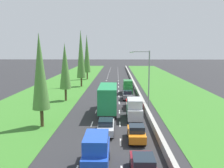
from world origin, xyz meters
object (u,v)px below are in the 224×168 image
Objects in this scene: silver_sedan_centre_lane at (106,126)px; green_van_right_lane at (128,87)px; poplar_tree_fourth at (81,54)px; red_sedan_right_lane at (132,103)px; silver_hatchback_centre_lane at (110,95)px; orange_hatchback_right_lane at (136,133)px; poplar_tree_third at (65,66)px; poplar_tree_fifth at (87,54)px; maroon_sedan_right_lane at (143,167)px; green_box_truck_centre_lane at (108,99)px; grey_hatchback_right_lane at (127,95)px; silver_van_right_lane at (134,109)px; poplar_tree_second at (40,72)px; street_light_mast at (147,75)px; blue_van_centre_lane at (97,152)px.

silver_sedan_centre_lane is 0.92× the size of green_van_right_lane.
green_van_right_lane is 15.72m from poplar_tree_fourth.
silver_hatchback_centre_lane is (-3.57, 6.32, 0.02)m from red_sedan_right_lane.
poplar_tree_third reaches higher than orange_hatchback_right_lane.
green_van_right_lane is 26.76m from poplar_tree_fifth.
maroon_sedan_right_lane is 18.01m from green_box_truck_centre_lane.
grey_hatchback_right_lane is 0.38× the size of poplar_tree_third.
orange_hatchback_right_lane is at bearing -92.34° from silver_van_right_lane.
poplar_tree_second reaches higher than silver_sedan_centre_lane.
silver_van_right_lane is 12.87m from poplar_tree_second.
blue_van_centre_lane is at bearing -107.03° from street_light_mast.
silver_hatchback_centre_lane is at bearing 135.39° from street_light_mast.
silver_hatchback_centre_lane is at bearing 90.03° from silver_sedan_centre_lane.
street_light_mast reaches higher than blue_van_centre_lane.
silver_sedan_centre_lane is 1.15× the size of grey_hatchback_right_lane.
red_sedan_right_lane is 0.33× the size of poplar_tree_fourth.
poplar_tree_third reaches higher than green_van_right_lane.
poplar_tree_fourth is (-10.73, 42.91, 7.16)m from maroon_sedan_right_lane.
poplar_tree_third is 16.67m from poplar_tree_fourth.
poplar_tree_fourth is 1.54× the size of street_light_mast.
poplar_tree_second reaches higher than street_light_mast.
orange_hatchback_right_lane is 0.41× the size of green_box_truck_centre_lane.
green_box_truck_centre_lane is at bearing 90.41° from silver_sedan_centre_lane.
silver_sedan_centre_lane is 18.64m from grey_hatchback_right_lane.
maroon_sedan_right_lane is 27.62m from grey_hatchback_right_lane.
red_sedan_right_lane is (0.43, 21.07, 0.00)m from maroon_sedan_right_lane.
silver_sedan_centre_lane is 1.15× the size of orange_hatchback_right_lane.
poplar_tree_fifth is at bearing 107.57° from red_sedan_right_lane.
blue_van_centre_lane is 3.73m from maroon_sedan_right_lane.
grey_hatchback_right_lane is at bearing 80.29° from silver_sedan_centre_lane.
silver_sedan_centre_lane is 9.97m from poplar_tree_second.
silver_sedan_centre_lane is 24.84m from green_van_right_lane.
poplar_tree_fifth is at bearing 102.45° from orange_hatchback_right_lane.
green_box_truck_centre_lane is 0.68× the size of poplar_tree_fourth.
silver_van_right_lane reaches higher than orange_hatchback_right_lane.
poplar_tree_fifth reaches higher than poplar_tree_second.
poplar_tree_fifth is at bearing 115.86° from green_van_right_lane.
red_sedan_right_lane is 0.33× the size of poplar_tree_fifth.
poplar_tree_second is at bearing -143.54° from street_light_mast.
poplar_tree_second is 1.08× the size of poplar_tree_third.
street_light_mast is at bearing 70.61° from silver_van_right_lane.
red_sedan_right_lane is 0.50× the size of street_light_mast.
blue_van_centre_lane is 1.26× the size of orange_hatchback_right_lane.
green_box_truck_centre_lane is 1.04× the size of street_light_mast.
poplar_tree_fifth reaches higher than silver_hatchback_centre_lane.
red_sedan_right_lane is (3.93, 19.91, -0.59)m from blue_van_centre_lane.
street_light_mast reaches higher than green_box_truck_centre_lane.
poplar_tree_fourth is at bearing 106.61° from green_box_truck_centre_lane.
street_light_mast is (13.78, -35.65, -2.58)m from poplar_tree_fifth.
silver_sedan_centre_lane is at bearing 108.74° from maroon_sedan_right_lane.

